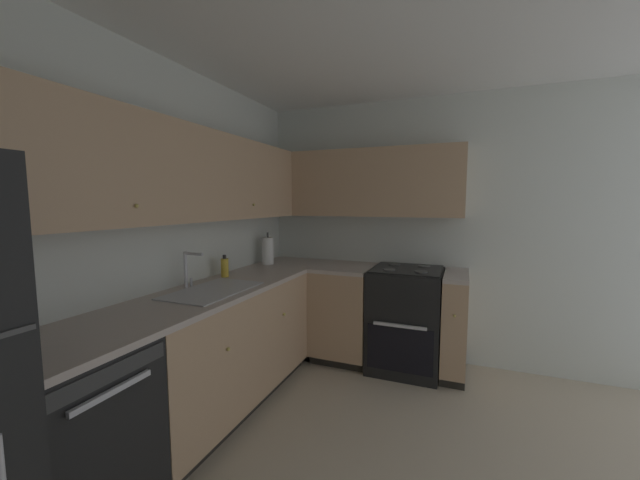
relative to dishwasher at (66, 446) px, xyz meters
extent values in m
cube|color=silver|center=(0.72, 0.33, 0.80)|extent=(3.80, 0.05, 2.49)
cube|color=silver|center=(2.60, -1.47, 0.80)|extent=(0.05, 3.64, 2.49)
cube|color=black|center=(0.00, 0.00, 0.00)|extent=(0.60, 0.60, 0.88)
cube|color=#333333|center=(0.00, -0.30, 0.39)|extent=(0.55, 0.01, 0.07)
cube|color=silver|center=(0.00, -0.32, 0.32)|extent=(0.36, 0.02, 0.02)
cube|color=tan|center=(1.14, 0.00, 0.04)|extent=(1.67, 0.60, 0.79)
cube|color=black|center=(1.14, 0.03, -0.40)|extent=(1.67, 0.54, 0.09)
sphere|color=tan|center=(0.77, -0.31, 0.19)|extent=(0.02, 0.02, 0.02)
sphere|color=tan|center=(1.51, -0.31, 0.19)|extent=(0.02, 0.02, 0.02)
cube|color=#B7A89E|center=(1.14, 0.00, 0.46)|extent=(2.87, 0.60, 0.03)
cube|color=tan|center=(2.27, -0.56, 0.04)|extent=(0.60, 0.53, 0.79)
cube|color=black|center=(2.30, -0.56, -0.40)|extent=(0.54, 0.53, 0.09)
cube|color=tan|center=(2.27, -1.57, 0.04)|extent=(0.60, 0.20, 0.79)
cube|color=black|center=(2.30, -1.57, -0.40)|extent=(0.54, 0.20, 0.09)
sphere|color=tan|center=(1.96, -1.57, 0.19)|extent=(0.02, 0.02, 0.02)
cube|color=#B7A89E|center=(2.27, -0.56, 0.46)|extent=(0.60, 0.53, 0.03)
cube|color=#B7A89E|center=(2.27, -1.57, 0.46)|extent=(0.60, 0.20, 0.03)
cube|color=black|center=(2.29, -1.15, 0.02)|extent=(0.64, 0.62, 0.91)
cube|color=black|center=(1.97, -1.15, -0.15)|extent=(0.02, 0.55, 0.38)
cube|color=silver|center=(1.94, -1.15, 0.06)|extent=(0.02, 0.43, 0.02)
cube|color=black|center=(2.29, -1.15, 0.48)|extent=(0.59, 0.60, 0.01)
cube|color=black|center=(2.60, -1.15, 0.55)|extent=(0.03, 0.60, 0.15)
cylinder|color=#4C4C4C|center=(2.15, -1.28, 0.49)|extent=(0.11, 0.11, 0.01)
cylinder|color=#4C4C4C|center=(2.15, -1.01, 0.49)|extent=(0.11, 0.11, 0.01)
cylinder|color=#4C4C4C|center=(2.43, -1.28, 0.49)|extent=(0.11, 0.11, 0.01)
cylinder|color=#4C4C4C|center=(2.43, -1.01, 0.49)|extent=(0.11, 0.11, 0.01)
cube|color=tan|center=(0.98, 0.14, 1.26)|extent=(2.55, 0.32, 0.62)
sphere|color=tan|center=(0.41, -0.03, 1.06)|extent=(0.02, 0.02, 0.02)
sphere|color=tan|center=(1.54, -0.03, 1.06)|extent=(0.02, 0.02, 0.02)
cube|color=tan|center=(2.41, -0.66, 1.26)|extent=(0.32, 1.91, 0.62)
cube|color=#B7B7BC|center=(1.00, -0.03, 0.48)|extent=(0.68, 0.40, 0.01)
cube|color=gray|center=(1.00, -0.03, 0.43)|extent=(0.62, 0.36, 0.09)
cube|color=#99999E|center=(1.00, -0.03, 0.44)|extent=(0.02, 0.35, 0.06)
cylinder|color=silver|center=(1.00, 0.20, 0.60)|extent=(0.02, 0.02, 0.26)
cylinder|color=silver|center=(1.00, 0.13, 0.72)|extent=(0.02, 0.15, 0.02)
cylinder|color=silver|center=(1.05, 0.20, 0.50)|extent=(0.02, 0.02, 0.06)
cylinder|color=gold|center=(1.42, 0.18, 0.55)|extent=(0.06, 0.06, 0.15)
cylinder|color=#262626|center=(1.42, 0.18, 0.64)|extent=(0.03, 0.03, 0.03)
cylinder|color=white|center=(2.08, 0.16, 0.61)|extent=(0.11, 0.11, 0.26)
cylinder|color=#3F3F3F|center=(2.08, 0.16, 0.63)|extent=(0.02, 0.02, 0.32)
camera|label=1|loc=(-0.97, -1.60, 1.08)|focal=20.26mm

